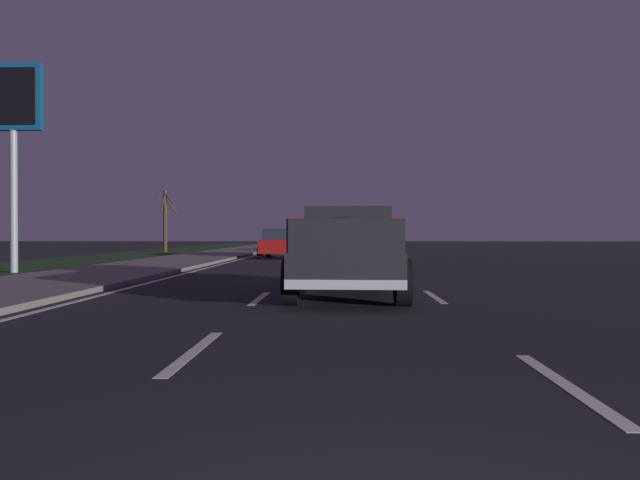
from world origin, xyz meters
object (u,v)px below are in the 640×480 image
object	(u,v)px
bare_tree_far	(165,218)
gas_price_sign	(13,115)
sedan_red	(281,243)
pickup_truck	(348,248)
sedan_silver	(345,241)

from	to	relation	value
bare_tree_far	gas_price_sign	bearing A→B (deg)	-175.89
sedan_red	gas_price_sign	xyz separation A→B (m)	(-12.04, 7.61, 4.38)
pickup_truck	bare_tree_far	distance (m)	31.35
pickup_truck	sedan_red	world-z (taller)	pickup_truck
sedan_red	bare_tree_far	xyz separation A→B (m)	(10.03, 9.19, 1.58)
gas_price_sign	bare_tree_far	size ratio (longest dim) A/B	1.47
sedan_silver	bare_tree_far	world-z (taller)	bare_tree_far
sedan_red	sedan_silver	size ratio (longest dim) A/B	1.00
pickup_truck	bare_tree_far	bearing A→B (deg)	23.48
sedan_red	bare_tree_far	distance (m)	13.70
pickup_truck	sedan_red	distance (m)	18.99
sedan_silver	gas_price_sign	distance (m)	22.95
pickup_truck	bare_tree_far	xyz separation A→B (m)	(28.73, 12.48, 1.38)
pickup_truck	gas_price_sign	size ratio (longest dim) A/B	0.80
sedan_red	sedan_silver	xyz separation A→B (m)	(7.60, -3.44, 0.00)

